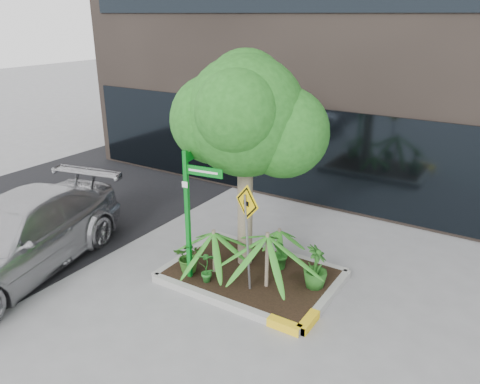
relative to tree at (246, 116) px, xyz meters
The scene contains 14 objects.
ground 3.26m from the tree, 76.91° to the right, with size 80.00×80.00×0.00m, color gray.
asphalt_road 7.15m from the tree, behind, with size 7.00×80.00×0.01m, color black.
planter 3.14m from the tree, 41.47° to the right, with size 3.35×2.36×0.15m.
tree is the anchor object (origin of this frame).
palm_front 2.25m from the tree, 35.22° to the right, with size 1.26×1.26×1.40m.
palm_left 2.32m from the tree, 114.30° to the right, with size 1.03×1.03×1.15m.
palm_back 2.59m from the tree, 51.64° to the left, with size 0.70×0.70×0.78m.
parked_car 5.26m from the tree, 145.89° to the right, with size 2.13×5.24×1.52m, color #B9B9BE.
shrub_a 2.96m from the tree, 127.97° to the right, with size 0.60×0.60×0.67m, color #295C1A.
shrub_b 3.10m from the tree, ahead, with size 0.46×0.46×0.83m, color #225A1B.
shrub_c 2.93m from the tree, 100.76° to the right, with size 0.35×0.35×0.66m, color #216D22.
shrub_d 2.82m from the tree, ahead, with size 0.37×0.37×0.68m, color #20641D.
street_sign_post 1.92m from the tree, 118.72° to the right, with size 0.85×0.79×2.71m.
cattle_sign 1.97m from the tree, 56.73° to the right, with size 0.60×0.27×2.09m.
Camera 1 is at (4.35, -6.73, 4.98)m, focal length 35.00 mm.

